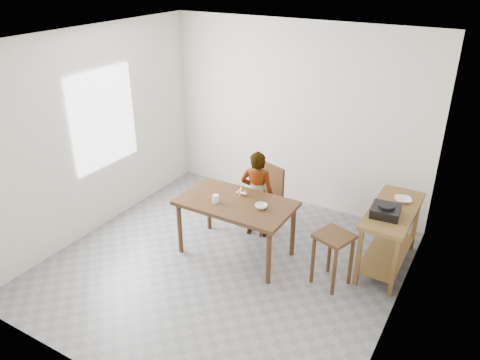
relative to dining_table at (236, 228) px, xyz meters
The scene contains 17 objects.
floor 0.50m from the dining_table, 90.00° to the right, with size 4.00×4.00×0.04m, color slate.
ceiling 2.36m from the dining_table, 90.00° to the right, with size 4.00×4.00×0.04m, color white.
wall_back 1.98m from the dining_table, 90.00° to the left, with size 4.00×0.04×2.70m, color silver.
wall_front 2.52m from the dining_table, 90.00° to the right, with size 4.00×0.04×2.70m, color silver.
wall_left 2.26m from the dining_table, behind, with size 0.04×4.00×2.70m, color silver.
wall_right 2.26m from the dining_table, ahead, with size 0.04×4.00×2.70m, color silver.
window_pane 2.27m from the dining_table, behind, with size 0.02×1.10×1.30m, color white.
dining_table is the anchor object (origin of this frame).
prep_counter 1.86m from the dining_table, 22.15° to the left, with size 0.50×1.20×0.80m, color brown, non-canonical shape.
child 0.59m from the dining_table, 89.97° to the left, with size 0.44×0.29×1.22m, color silver.
dining_chair 0.74m from the dining_table, 92.25° to the left, with size 0.43×0.43×0.89m, color #402713, non-canonical shape.
stool 1.26m from the dining_table, ahead, with size 0.37×0.37×0.66m, color #402713, non-canonical shape.
glass_tumbler 0.49m from the dining_table, 145.76° to the right, with size 0.08×0.08×0.10m, color silver.
small_bowl 0.52m from the dining_table, ahead, with size 0.15×0.15×0.05m, color white.
banana 0.45m from the dining_table, 99.70° to the left, with size 0.15×0.11×0.05m, color yellow, non-canonical shape.
serving_bowl 2.05m from the dining_table, 27.62° to the left, with size 0.20×0.20×0.05m, color white.
gas_burner 1.81m from the dining_table, 16.63° to the left, with size 0.32×0.32×0.11m, color black.
Camera 1 is at (2.57, -4.00, 3.47)m, focal length 35.00 mm.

